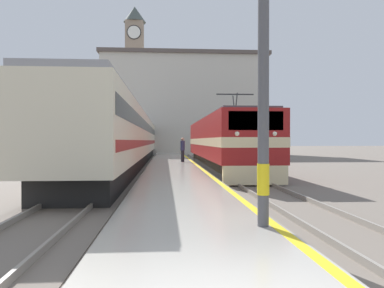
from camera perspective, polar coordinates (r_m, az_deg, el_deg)
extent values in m
plane|color=#70665B|center=(33.25, -3.17, -2.83)|extent=(200.00, 200.00, 0.00)
cube|color=#ADA89E|center=(28.25, -3.00, -3.12)|extent=(3.42, 140.00, 0.31)
cube|color=yellow|center=(28.32, 0.16, -2.79)|extent=(0.20, 140.00, 0.00)
cube|color=#70665B|center=(28.51, 3.50, -3.37)|extent=(2.83, 140.00, 0.02)
cube|color=gray|center=(28.42, 2.06, -3.22)|extent=(0.07, 140.00, 0.14)
cube|color=gray|center=(28.61, 4.92, -3.20)|extent=(0.07, 140.00, 0.14)
cube|color=#70665B|center=(28.40, -9.82, -3.39)|extent=(2.84, 140.00, 0.02)
cube|color=gray|center=(28.47, -11.26, -3.23)|extent=(0.07, 140.00, 0.14)
cube|color=gray|center=(28.33, -8.38, -3.24)|extent=(0.07, 140.00, 0.14)
cube|color=black|center=(25.03, 4.56, -2.91)|extent=(2.46, 17.27, 0.90)
cube|color=maroon|center=(24.99, 4.56, 0.91)|extent=(2.90, 18.77, 2.43)
cube|color=beige|center=(24.99, 4.56, 0.35)|extent=(2.92, 18.79, 0.44)
cube|color=beige|center=(15.99, 9.59, -4.70)|extent=(2.76, 0.30, 0.81)
cube|color=black|center=(15.86, 9.68, 3.52)|extent=(2.32, 0.12, 0.80)
sphere|color=white|center=(15.63, 6.87, 1.58)|extent=(0.20, 0.20, 0.20)
sphere|color=white|center=(16.01, 12.49, 1.54)|extent=(0.20, 0.20, 0.20)
cube|color=#4C4C51|center=(25.03, 4.57, 3.82)|extent=(2.61, 17.83, 0.12)
cylinder|color=#333333|center=(20.12, 6.75, 6.23)|extent=(0.06, 0.63, 1.03)
cylinder|color=#333333|center=(20.80, 6.39, 6.04)|extent=(0.06, 0.63, 1.03)
cube|color=#262626|center=(20.52, 6.57, 7.52)|extent=(2.03, 0.08, 0.06)
cube|color=black|center=(32.61, -9.08, -2.11)|extent=(2.46, 43.26, 0.90)
cube|color=beige|center=(32.58, -9.09, 1.29)|extent=(2.90, 45.06, 2.97)
cube|color=black|center=(32.59, -9.09, 2.33)|extent=(2.92, 44.16, 0.64)
cube|color=maroon|center=(32.58, -9.09, 0.24)|extent=(2.92, 44.16, 0.36)
cube|color=gray|center=(32.64, -9.09, 4.07)|extent=(2.67, 45.06, 0.20)
cylinder|color=#4C4C51|center=(7.71, 10.84, 19.73)|extent=(0.21, 0.21, 8.36)
cylinder|color=yellow|center=(7.32, 10.80, -5.30)|extent=(0.23, 0.23, 0.60)
cylinder|color=#23232D|center=(28.78, -1.44, -1.86)|extent=(0.26, 0.26, 0.89)
cylinder|color=navy|center=(28.75, -1.44, -0.24)|extent=(0.34, 0.34, 0.74)
sphere|color=tan|center=(28.75, -1.44, 0.73)|extent=(0.24, 0.24, 0.24)
cube|color=gray|center=(65.89, -8.72, 8.55)|extent=(3.03, 3.03, 22.30)
cylinder|color=black|center=(66.27, -8.84, 16.49)|extent=(2.42, 0.06, 2.42)
cylinder|color=white|center=(66.24, -8.84, 16.50)|extent=(2.12, 0.10, 2.12)
cone|color=#47514C|center=(68.76, -8.73, 18.93)|extent=(3.79, 3.79, 2.73)
cube|color=beige|center=(53.40, -1.26, 5.65)|extent=(22.30, 8.19, 13.43)
cube|color=#564C47|center=(54.47, -1.26, 12.97)|extent=(22.90, 8.79, 0.50)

